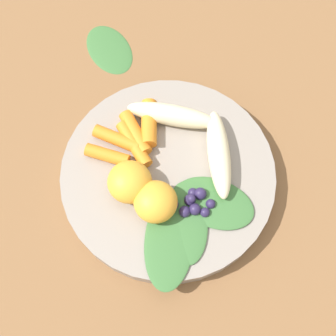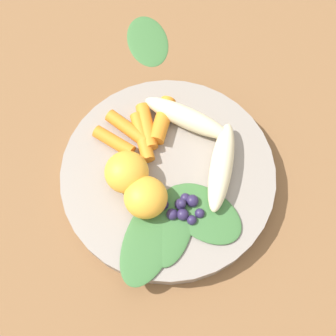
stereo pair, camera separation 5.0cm
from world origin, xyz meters
The scene contains 16 objects.
ground_plane centered at (0.00, 0.00, 0.00)m, with size 2.40×2.40×0.00m, color brown.
bowl centered at (0.00, 0.00, 0.01)m, with size 0.26×0.26×0.03m, color gray.
banana_peeled_left centered at (-0.07, -0.02, 0.04)m, with size 0.12×0.03×0.03m, color beige.
banana_peeled_right centered at (-0.03, 0.05, 0.04)m, with size 0.12×0.03×0.03m, color beige.
orange_segment_near centered at (0.05, 0.00, 0.04)m, with size 0.05×0.05×0.04m, color #F4A833.
orange_segment_far centered at (0.03, -0.04, 0.05)m, with size 0.05×0.05×0.04m, color #F4A833.
carrot_front centered at (-0.05, -0.04, 0.04)m, with size 0.02×0.02×0.06m, color orange.
carrot_mid_left centered at (-0.03, -0.05, 0.03)m, with size 0.02×0.02×0.06m, color orange.
carrot_mid_right centered at (-0.02, -0.05, 0.03)m, with size 0.02×0.02×0.06m, color orange.
carrot_rear centered at (-0.02, -0.07, 0.03)m, with size 0.02×0.02×0.06m, color orange.
carrot_small centered at (0.01, -0.08, 0.03)m, with size 0.02×0.02×0.05m, color orange.
blueberry_pile centered at (0.03, 0.04, 0.03)m, with size 0.04×0.05×0.02m.
kale_leaf_left centered at (0.08, 0.03, 0.03)m, with size 0.12×0.06×0.01m, color #3D7038.
kale_leaf_right centered at (0.05, 0.04, 0.03)m, with size 0.10×0.05×0.01m, color #3D7038.
kale_leaf_rear centered at (0.02, 0.06, 0.03)m, with size 0.10×0.06×0.01m, color #3D7038.
kale_leaf_stray centered at (-0.17, -0.14, 0.00)m, with size 0.09×0.06×0.01m, color #3D7038.
Camera 1 is at (0.18, 0.06, 0.50)m, focal length 45.07 mm.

